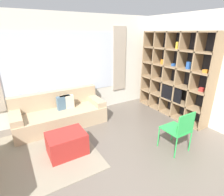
{
  "coord_description": "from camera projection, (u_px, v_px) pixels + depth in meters",
  "views": [
    {
      "loc": [
        -1.27,
        -1.44,
        2.23
      ],
      "look_at": [
        0.61,
        1.7,
        0.85
      ],
      "focal_mm": 28.0,
      "sensor_mm": 36.0,
      "label": 1
    }
  ],
  "objects": [
    {
      "name": "ottoman",
      "position": [
        67.0,
        143.0,
        3.37
      ],
      "size": [
        0.71,
        0.54,
        0.44
      ],
      "color": "#A82823",
      "rests_on": "ground_plane"
    },
    {
      "name": "folding_chair",
      "position": [
        180.0,
        128.0,
        3.32
      ],
      "size": [
        0.44,
        0.46,
        0.86
      ],
      "rotation": [
        0.0,
        0.0,
        3.14
      ],
      "color": "green",
      "rests_on": "ground_plane"
    },
    {
      "name": "wall_back",
      "position": [
        64.0,
        68.0,
        4.57
      ],
      "size": [
        6.73,
        0.11,
        2.7
      ],
      "color": "silver",
      "rests_on": "ground_plane"
    },
    {
      "name": "wall_right",
      "position": [
        185.0,
        67.0,
        4.66
      ],
      "size": [
        0.07,
        4.28,
        2.7
      ],
      "primitive_type": "cube",
      "color": "silver",
      "rests_on": "ground_plane"
    },
    {
      "name": "ground_plane",
      "position": [
        136.0,
        195.0,
        2.55
      ],
      "size": [
        16.0,
        16.0,
        0.0
      ],
      "primitive_type": "plane",
      "color": "#665B51"
    },
    {
      "name": "couch_main",
      "position": [
        60.0,
        114.0,
        4.41
      ],
      "size": [
        2.19,
        0.86,
        0.83
      ],
      "color": "tan",
      "rests_on": "ground_plane"
    },
    {
      "name": "area_rug",
      "position": [
        36.0,
        155.0,
        3.37
      ],
      "size": [
        2.16,
        2.06,
        0.01
      ],
      "primitive_type": "cube",
      "color": "gray",
      "rests_on": "ground_plane"
    },
    {
      "name": "shelving_unit",
      "position": [
        174.0,
        75.0,
        4.78
      ],
      "size": [
        0.38,
        2.21,
        2.26
      ],
      "color": "#232328",
      "rests_on": "ground_plane"
    }
  ]
}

